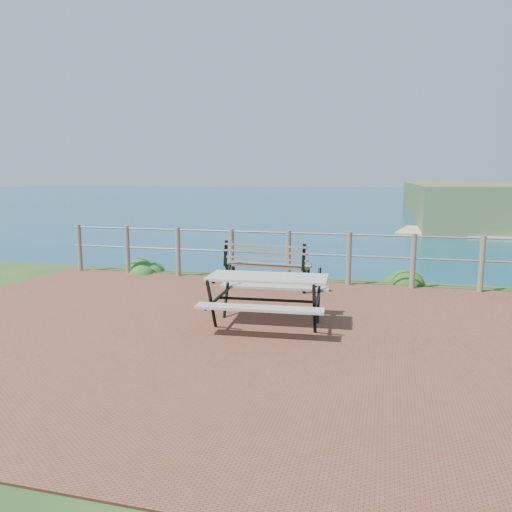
{
  "coord_description": "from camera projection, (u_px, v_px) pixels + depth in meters",
  "views": [
    {
      "loc": [
        1.83,
        -5.99,
        2.01
      ],
      "look_at": [
        -0.23,
        1.78,
        0.75
      ],
      "focal_mm": 35.0,
      "sensor_mm": 36.0,
      "label": 1
    }
  ],
  "objects": [
    {
      "name": "shrub_lip_east",
      "position": [
        397.0,
        282.0,
        9.7
      ],
      "size": [
        0.67,
        0.67,
        0.37
      ],
      "primitive_type": "ellipsoid",
      "color": "#1E4916",
      "rests_on": "ground"
    },
    {
      "name": "park_bench",
      "position": [
        267.0,
        258.0,
        8.98
      ],
      "size": [
        1.59,
        0.5,
        0.88
      ],
      "rotation": [
        0.0,
        0.0,
        -0.07
      ],
      "color": "brown",
      "rests_on": "ground"
    },
    {
      "name": "ocean",
      "position": [
        385.0,
        183.0,
        197.48
      ],
      "size": [
        1200.0,
        1200.0,
        0.0
      ],
      "primitive_type": "plane",
      "color": "#12636E",
      "rests_on": "ground"
    },
    {
      "name": "ground",
      "position": [
        238.0,
        334.0,
        6.5
      ],
      "size": [
        10.0,
        7.0,
        0.12
      ],
      "primitive_type": "cube",
      "color": "brown",
      "rests_on": "ground"
    },
    {
      "name": "picnic_table",
      "position": [
        267.0,
        295.0,
        6.77
      ],
      "size": [
        1.65,
        1.39,
        0.68
      ],
      "rotation": [
        0.0,
        0.0,
        0.07
      ],
      "color": "gray",
      "rests_on": "ground"
    },
    {
      "name": "shrub_lip_west",
      "position": [
        140.0,
        272.0,
        10.76
      ],
      "size": [
        0.74,
        0.74,
        0.46
      ],
      "primitive_type": "ellipsoid",
      "color": "#205723",
      "rests_on": "ground"
    },
    {
      "name": "safety_railing",
      "position": [
        288.0,
        253.0,
        9.61
      ],
      "size": [
        9.4,
        0.1,
        1.0
      ],
      "color": "#6B5B4C",
      "rests_on": "ground"
    }
  ]
}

